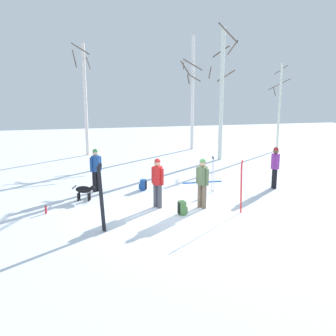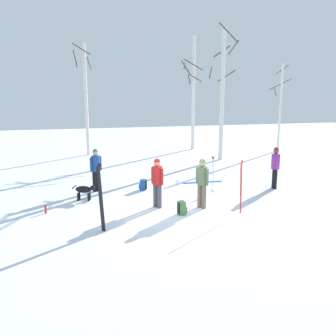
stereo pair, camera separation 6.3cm
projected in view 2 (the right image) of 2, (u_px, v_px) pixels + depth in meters
ground_plane at (181, 215)px, 11.59m from camera, size 60.00×60.00×0.00m
person_0 at (157, 180)px, 12.18m from camera, size 0.34×0.44×1.72m
person_1 at (275, 165)px, 14.65m from camera, size 0.34×0.50×1.72m
person_2 at (96, 167)px, 14.22m from camera, size 0.47×0.34×1.72m
person_3 at (202, 180)px, 12.13m from camera, size 0.34×0.46×1.72m
dog at (85, 190)px, 13.11m from camera, size 0.86×0.41×0.57m
ski_pair_planted_0 at (241, 187)px, 11.59m from camera, size 0.19×0.19×1.77m
ski_pair_planted_1 at (101, 198)px, 10.08m from camera, size 0.19×0.19×1.97m
ski_pair_lying_0 at (203, 182)px, 15.81m from camera, size 1.76×0.25×0.05m
ski_poles_0 at (213, 173)px, 14.05m from camera, size 0.07×0.24×1.45m
backpack_0 at (182, 208)px, 11.62m from camera, size 0.30×0.27×0.44m
backpack_1 at (143, 185)px, 14.54m from camera, size 0.34×0.32×0.44m
water_bottle_0 at (46, 210)px, 11.74m from camera, size 0.07×0.07×0.27m
water_bottle_1 at (200, 196)px, 13.28m from camera, size 0.07×0.07×0.26m
birch_tree_0 at (86, 98)px, 22.07m from camera, size 1.12×1.18×6.77m
birch_tree_1 at (193, 92)px, 24.37m from camera, size 1.24×1.66×7.57m
birch_tree_2 at (222, 92)px, 20.47m from camera, size 1.75×1.59×7.53m
birch_tree_3 at (280, 106)px, 23.85m from camera, size 1.48×1.21×5.72m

